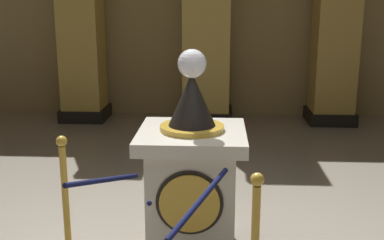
% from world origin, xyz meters
% --- Properties ---
extents(back_wall, '(12.69, 0.16, 3.98)m').
position_xyz_m(back_wall, '(0.00, 5.39, 1.99)').
color(back_wall, tan).
rests_on(back_wall, ground_plane).
extents(pedestal_clock, '(0.82, 0.82, 1.65)m').
position_xyz_m(pedestal_clock, '(-0.00, 0.40, 0.64)').
color(pedestal_clock, beige).
rests_on(pedestal_clock, ground_plane).
extents(stanchion_near, '(0.24, 0.24, 1.06)m').
position_xyz_m(stanchion_near, '(-0.92, 0.11, 0.37)').
color(stanchion_near, gold).
rests_on(stanchion_near, ground_plane).
extents(velvet_rope, '(1.04, 1.03, 0.22)m').
position_xyz_m(velvet_rope, '(-0.25, -0.23, 0.79)').
color(velvet_rope, '#141947').
extents(column_left, '(0.78, 0.78, 3.83)m').
position_xyz_m(column_left, '(-2.07, 4.83, 1.90)').
color(column_left, black).
rests_on(column_left, ground_plane).
extents(column_right, '(0.78, 0.78, 3.83)m').
position_xyz_m(column_right, '(2.07, 4.83, 1.90)').
color(column_right, black).
rests_on(column_right, ground_plane).
extents(column_centre_rear, '(0.90, 0.90, 3.83)m').
position_xyz_m(column_centre_rear, '(0.00, 4.83, 1.90)').
color(column_centre_rear, black).
rests_on(column_centre_rear, ground_plane).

